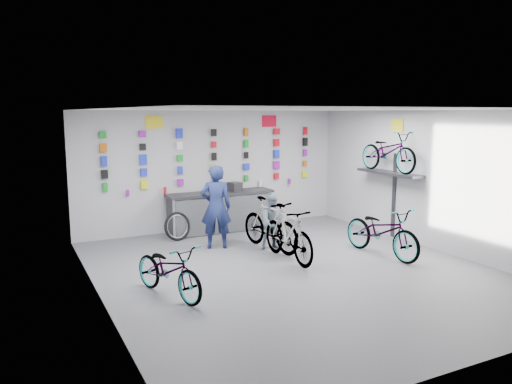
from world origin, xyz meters
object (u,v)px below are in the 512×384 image
customer (273,222)px  counter (221,212)px  bike_left (169,270)px  bike_center (288,233)px  bike_service (270,224)px  bike_right (382,231)px  clerk (216,207)px

customer → counter: bearing=112.4°
bike_left → bike_center: bike_center is taller
bike_left → bike_service: size_ratio=0.90×
bike_left → bike_right: (4.63, 0.27, 0.08)m
counter → clerk: bearing=-116.5°
clerk → customer: (1.08, -0.65, -0.32)m
clerk → bike_right: bearing=163.2°
counter → bike_left: size_ratio=1.60×
bike_center → bike_right: bearing=-17.2°
bike_service → customer: customer is taller
bike_right → customer: customer is taller
bike_right → bike_service: 2.35m
customer → clerk: bearing=160.7°
bike_service → customer: size_ratio=1.57×
bike_center → clerk: clerk is taller
counter → bike_service: 2.06m
bike_left → bike_service: 3.27m
counter → customer: size_ratio=2.26×
counter → bike_right: bike_right is taller
customer → bike_right: bearing=-27.9°
bike_left → customer: 3.35m
bike_center → customer: bearing=80.6°
counter → bike_center: bike_center is taller
bike_service → counter: bearing=89.1°
bike_center → bike_service: 0.87m
counter → bike_service: (0.30, -2.03, 0.08)m
bike_right → clerk: 3.55m
bike_left → customer: (2.87, 1.73, 0.15)m
counter → bike_service: bearing=-81.7°
bike_right → clerk: clerk is taller
bike_service → customer: 0.10m
counter → bike_right: bearing=-58.3°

